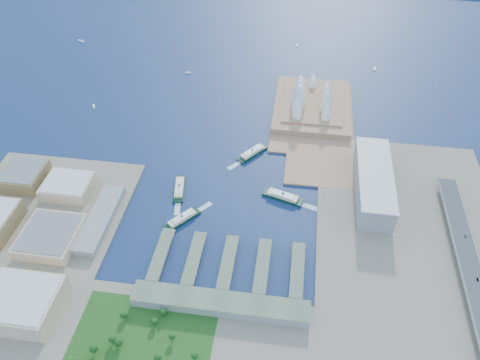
% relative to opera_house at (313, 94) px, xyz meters
% --- Properties ---
extents(ground, '(3000.00, 3000.00, 0.00)m').
position_rel_opera_house_xyz_m(ground, '(-105.00, -280.00, -32.00)').
color(ground, '#10274E').
rests_on(ground, ground).
extents(west_land, '(220.00, 390.00, 3.00)m').
position_rel_opera_house_xyz_m(west_land, '(-355.00, -385.00, -30.50)').
color(west_land, gray).
rests_on(west_land, ground).
extents(east_land, '(240.00, 500.00, 3.00)m').
position_rel_opera_house_xyz_m(east_land, '(135.00, -330.00, -30.50)').
color(east_land, gray).
rests_on(east_land, ground).
extents(peninsula, '(135.00, 220.00, 3.00)m').
position_rel_opera_house_xyz_m(peninsula, '(2.50, -20.00, -30.50)').
color(peninsula, '#A27858').
rests_on(peninsula, ground).
extents(opera_house, '(134.00, 180.00, 58.00)m').
position_rel_opera_house_xyz_m(opera_house, '(0.00, 0.00, 0.00)').
color(opera_house, white).
rests_on(opera_house, peninsula).
extents(toaster_building, '(45.00, 155.00, 35.00)m').
position_rel_opera_house_xyz_m(toaster_building, '(90.00, -200.00, -11.50)').
color(toaster_building, gray).
rests_on(toaster_building, east_land).
extents(expressway, '(26.00, 340.00, 11.85)m').
position_rel_opera_house_xyz_m(expressway, '(195.00, -340.00, -23.07)').
color(expressway, gray).
rests_on(expressway, east_land).
extents(west_buildings, '(200.00, 280.00, 27.00)m').
position_rel_opera_house_xyz_m(west_buildings, '(-355.00, -350.00, -15.50)').
color(west_buildings, olive).
rests_on(west_buildings, west_land).
extents(ferry_wharves, '(184.00, 90.00, 9.30)m').
position_rel_opera_house_xyz_m(ferry_wharves, '(-91.00, -355.00, -27.35)').
color(ferry_wharves, '#56664D').
rests_on(ferry_wharves, ground).
extents(terminal_building, '(200.00, 28.00, 12.00)m').
position_rel_opera_house_xyz_m(terminal_building, '(-90.00, -415.00, -23.00)').
color(terminal_building, gray).
rests_on(terminal_building, south_land).
extents(park, '(150.00, 110.00, 16.00)m').
position_rel_opera_house_xyz_m(park, '(-165.00, -470.00, -21.00)').
color(park, '#194714').
rests_on(park, south_land).
extents(ferry_a, '(22.32, 55.89, 10.28)m').
position_rel_opera_house_xyz_m(ferry_a, '(-181.71, -231.88, -26.86)').
color(ferry_a, black).
rests_on(ferry_a, ground).
extents(ferry_b, '(45.34, 52.39, 10.49)m').
position_rel_opera_house_xyz_m(ferry_b, '(-87.99, -137.19, -26.75)').
color(ferry_b, black).
rests_on(ferry_b, ground).
extents(ferry_c, '(44.95, 49.86, 10.14)m').
position_rel_opera_house_xyz_m(ferry_c, '(-163.90, -289.80, -26.93)').
color(ferry_c, black).
rests_on(ferry_c, ground).
extents(ferry_d, '(59.74, 31.16, 10.96)m').
position_rel_opera_house_xyz_m(ferry_d, '(-33.75, -228.02, -26.52)').
color(ferry_d, black).
rests_on(ferry_d, ground).
extents(boat_a, '(8.87, 13.34, 2.56)m').
position_rel_opera_house_xyz_m(boat_a, '(-382.63, -45.82, -30.72)').
color(boat_a, white).
rests_on(boat_a, ground).
extents(boat_b, '(10.62, 5.79, 2.72)m').
position_rel_opera_house_xyz_m(boat_b, '(-242.74, 94.10, -30.64)').
color(boat_b, white).
rests_on(boat_b, ground).
extents(boat_c, '(7.09, 14.05, 3.04)m').
position_rel_opera_house_xyz_m(boat_c, '(120.01, 161.99, -30.48)').
color(boat_c, white).
rests_on(boat_c, ground).
extents(boat_d, '(17.40, 11.01, 2.95)m').
position_rel_opera_house_xyz_m(boat_d, '(-504.65, 195.32, -30.53)').
color(boat_d, white).
rests_on(boat_d, ground).
extents(boat_e, '(4.80, 10.68, 2.53)m').
position_rel_opera_house_xyz_m(boat_e, '(-39.06, 241.14, -30.74)').
color(boat_e, white).
rests_on(boat_e, ground).
extents(car_b, '(1.48, 4.25, 1.40)m').
position_rel_opera_house_xyz_m(car_b, '(199.00, -345.57, -16.45)').
color(car_b, slate).
rests_on(car_b, expressway).
extents(car_c, '(2.07, 5.09, 1.48)m').
position_rel_opera_house_xyz_m(car_c, '(199.00, -279.38, -16.41)').
color(car_c, slate).
rests_on(car_c, expressway).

